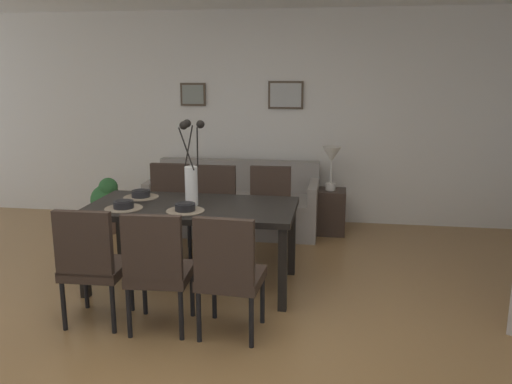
{
  "coord_description": "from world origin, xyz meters",
  "views": [
    {
      "loc": [
        1.0,
        -3.39,
        1.89
      ],
      "look_at": [
        0.26,
        1.31,
        0.79
      ],
      "focal_mm": 37.29,
      "sensor_mm": 36.0,
      "label": 1
    }
  ],
  "objects_px": {
    "dining_chair_far_left": "(157,266)",
    "sofa": "(235,207)",
    "potted_plant": "(107,202)",
    "bowl_near_left": "(123,204)",
    "bowl_far_left": "(185,206)",
    "side_table": "(330,211)",
    "dining_chair_mid_left": "(229,270)",
    "bowl_near_right": "(141,193)",
    "dining_chair_near_right": "(168,204)",
    "dining_table": "(192,214)",
    "framed_picture_left": "(193,94)",
    "dining_chair_far_right": "(214,206)",
    "dining_chair_mid_right": "(269,208)",
    "centerpiece_vase": "(191,173)",
    "dining_chair_near_left": "(92,261)",
    "framed_picture_center": "(286,95)",
    "table_lamp": "(331,158)"
  },
  "relations": [
    {
      "from": "dining_chair_far_left",
      "to": "dining_chair_mid_right",
      "type": "xyz_separation_m",
      "value": [
        0.58,
        1.77,
        0.0
      ]
    },
    {
      "from": "dining_chair_mid_left",
      "to": "bowl_near_right",
      "type": "relative_size",
      "value": 5.41
    },
    {
      "from": "potted_plant",
      "to": "bowl_near_right",
      "type": "bearing_deg",
      "value": -52.8
    },
    {
      "from": "side_table",
      "to": "dining_chair_mid_left",
      "type": "bearing_deg",
      "value": -103.99
    },
    {
      "from": "framed_picture_left",
      "to": "potted_plant",
      "type": "height_order",
      "value": "framed_picture_left"
    },
    {
      "from": "side_table",
      "to": "framed_picture_left",
      "type": "relative_size",
      "value": 1.61
    },
    {
      "from": "bowl_far_left",
      "to": "dining_chair_mid_right",
      "type": "bearing_deg",
      "value": 62.65
    },
    {
      "from": "dining_chair_near_right",
      "to": "side_table",
      "type": "height_order",
      "value": "dining_chair_near_right"
    },
    {
      "from": "dining_chair_mid_left",
      "to": "centerpiece_vase",
      "type": "distance_m",
      "value": 1.14
    },
    {
      "from": "dining_table",
      "to": "dining_chair_mid_left",
      "type": "bearing_deg",
      "value": -60.29
    },
    {
      "from": "dining_chair_near_left",
      "to": "framed_picture_center",
      "type": "xyz_separation_m",
      "value": [
        1.12,
        3.09,
        1.07
      ]
    },
    {
      "from": "sofa",
      "to": "framed_picture_left",
      "type": "height_order",
      "value": "framed_picture_left"
    },
    {
      "from": "dining_chair_mid_right",
      "to": "centerpiece_vase",
      "type": "relative_size",
      "value": 1.25
    },
    {
      "from": "dining_chair_far_left",
      "to": "potted_plant",
      "type": "xyz_separation_m",
      "value": [
        -1.41,
        2.25,
        -0.14
      ]
    },
    {
      "from": "framed_picture_left",
      "to": "framed_picture_center",
      "type": "height_order",
      "value": "framed_picture_center"
    },
    {
      "from": "side_table",
      "to": "framed_picture_left",
      "type": "height_order",
      "value": "framed_picture_left"
    },
    {
      "from": "dining_table",
      "to": "bowl_near_left",
      "type": "distance_m",
      "value": 0.59
    },
    {
      "from": "table_lamp",
      "to": "bowl_near_left",
      "type": "bearing_deg",
      "value": -130.92
    },
    {
      "from": "dining_chair_far_left",
      "to": "dining_chair_far_right",
      "type": "xyz_separation_m",
      "value": [
        0.01,
        1.73,
        0.0
      ]
    },
    {
      "from": "table_lamp",
      "to": "side_table",
      "type": "bearing_deg",
      "value": -104.04
    },
    {
      "from": "sofa",
      "to": "side_table",
      "type": "distance_m",
      "value": 1.14
    },
    {
      "from": "bowl_near_left",
      "to": "centerpiece_vase",
      "type": "bearing_deg",
      "value": 20.77
    },
    {
      "from": "framed_picture_center",
      "to": "dining_chair_near_left",
      "type": "bearing_deg",
      "value": -109.89
    },
    {
      "from": "dining_chair_far_right",
      "to": "bowl_near_left",
      "type": "distance_m",
      "value": 1.21
    },
    {
      "from": "dining_table",
      "to": "framed_picture_center",
      "type": "distance_m",
      "value": 2.49
    },
    {
      "from": "dining_chair_far_left",
      "to": "sofa",
      "type": "bearing_deg",
      "value": 88.91
    },
    {
      "from": "framed_picture_center",
      "to": "dining_table",
      "type": "bearing_deg",
      "value": -104.67
    },
    {
      "from": "dining_chair_near_right",
      "to": "framed_picture_left",
      "type": "height_order",
      "value": "framed_picture_left"
    },
    {
      "from": "centerpiece_vase",
      "to": "framed_picture_center",
      "type": "distance_m",
      "value": 2.37
    },
    {
      "from": "sofa",
      "to": "bowl_near_left",
      "type": "bearing_deg",
      "value": -106.35
    },
    {
      "from": "dining_chair_mid_left",
      "to": "framed_picture_center",
      "type": "distance_m",
      "value": 3.3
    },
    {
      "from": "dining_chair_mid_right",
      "to": "bowl_near_right",
      "type": "distance_m",
      "value": 1.33
    },
    {
      "from": "dining_chair_mid_left",
      "to": "bowl_near_right",
      "type": "xyz_separation_m",
      "value": [
        -1.05,
        1.09,
        0.27
      ]
    },
    {
      "from": "bowl_near_right",
      "to": "potted_plant",
      "type": "bearing_deg",
      "value": 127.2
    },
    {
      "from": "bowl_near_left",
      "to": "bowl_far_left",
      "type": "relative_size",
      "value": 1.0
    },
    {
      "from": "bowl_near_left",
      "to": "side_table",
      "type": "distance_m",
      "value": 2.66
    },
    {
      "from": "dining_chair_far_right",
      "to": "bowl_far_left",
      "type": "bearing_deg",
      "value": -89.41
    },
    {
      "from": "dining_table",
      "to": "sofa",
      "type": "bearing_deg",
      "value": 88.91
    },
    {
      "from": "dining_chair_near_left",
      "to": "table_lamp",
      "type": "distance_m",
      "value": 3.15
    },
    {
      "from": "dining_chair_far_right",
      "to": "bowl_near_right",
      "type": "distance_m",
      "value": 0.88
    },
    {
      "from": "bowl_near_left",
      "to": "sofa",
      "type": "bearing_deg",
      "value": 73.65
    },
    {
      "from": "dining_chair_far_right",
      "to": "bowl_near_left",
      "type": "xyz_separation_m",
      "value": [
        -0.53,
        -1.05,
        0.27
      ]
    },
    {
      "from": "dining_chair_far_right",
      "to": "side_table",
      "type": "bearing_deg",
      "value": 37.85
    },
    {
      "from": "sofa",
      "to": "framed_picture_left",
      "type": "bearing_deg",
      "value": 142.03
    },
    {
      "from": "bowl_near_right",
      "to": "dining_chair_near_right",
      "type": "bearing_deg",
      "value": 87.92
    },
    {
      "from": "dining_chair_far_right",
      "to": "dining_chair_mid_left",
      "type": "xyz_separation_m",
      "value": [
        0.52,
        -1.74,
        0.0
      ]
    },
    {
      "from": "bowl_far_left",
      "to": "potted_plant",
      "type": "relative_size",
      "value": 0.25
    },
    {
      "from": "side_table",
      "to": "table_lamp",
      "type": "bearing_deg",
      "value": 75.96
    },
    {
      "from": "bowl_near_right",
      "to": "dining_chair_mid_right",
      "type": "bearing_deg",
      "value": 31.72
    },
    {
      "from": "dining_chair_mid_right",
      "to": "framed_picture_center",
      "type": "height_order",
      "value": "framed_picture_center"
    }
  ]
}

